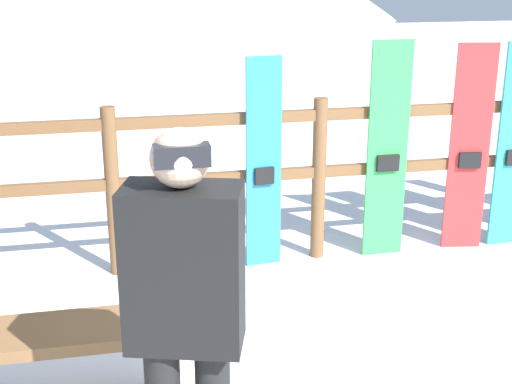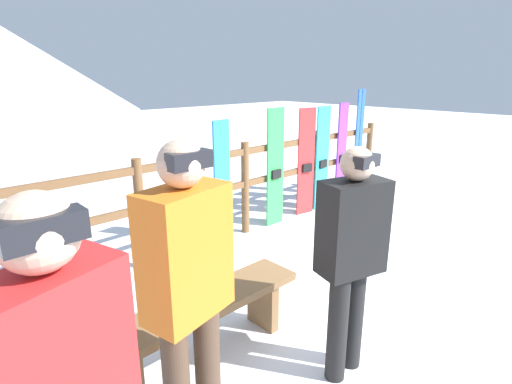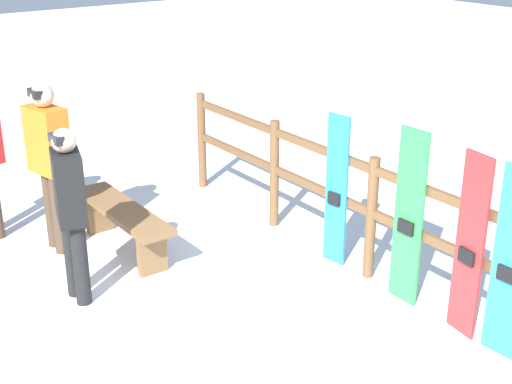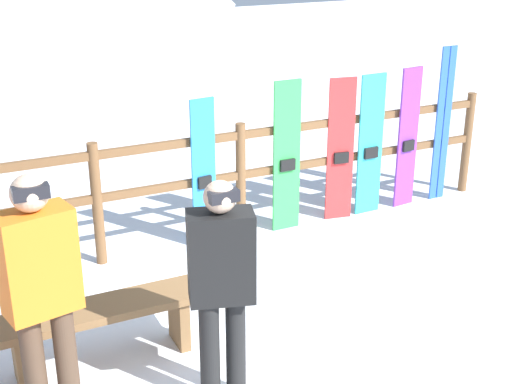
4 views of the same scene
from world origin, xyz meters
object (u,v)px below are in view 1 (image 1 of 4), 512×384
at_px(person_black, 185,307).
at_px(snowboard_blue, 264,165).
at_px(bench, 38,352).
at_px(snowboard_green, 387,152).
at_px(snowboard_red, 469,150).

distance_m(person_black, snowboard_blue, 2.46).
height_order(bench, snowboard_green, snowboard_green).
relative_size(bench, person_black, 0.99).
relative_size(person_black, snowboard_green, 1.00).
distance_m(person_black, snowboard_green, 2.89).
height_order(bench, snowboard_red, snowboard_red).
height_order(person_black, snowboard_red, person_black).
xyz_separation_m(bench, person_black, (0.63, -0.76, 0.56)).
distance_m(snowboard_green, snowboard_red, 0.64).
bearing_deg(snowboard_red, bench, -152.48).
distance_m(person_black, snowboard_red, 3.31).
distance_m(snowboard_blue, snowboard_green, 0.91).
xyz_separation_m(person_black, snowboard_red, (2.36, 2.32, -0.15)).
height_order(bench, person_black, person_black).
height_order(person_black, snowboard_green, same).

